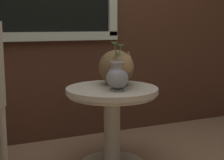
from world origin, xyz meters
name	(u,v)px	position (x,y,z in m)	size (l,w,h in m)	color
wicker_side_table	(112,112)	(0.19, 0.17, 0.39)	(0.60, 0.60, 0.55)	#B2A893
cat	(117,67)	(0.26, 0.24, 0.67)	(0.29, 0.57, 0.25)	brown
pewter_vase_with_ivy	(117,76)	(0.18, 0.07, 0.64)	(0.14, 0.14, 0.30)	gray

